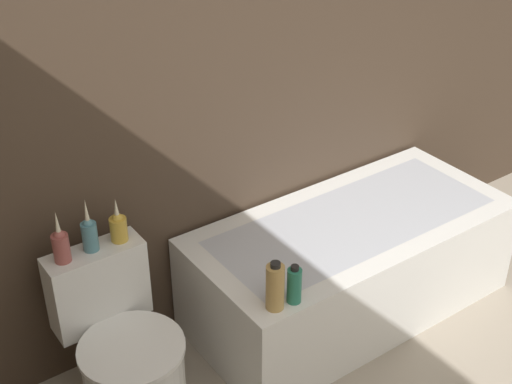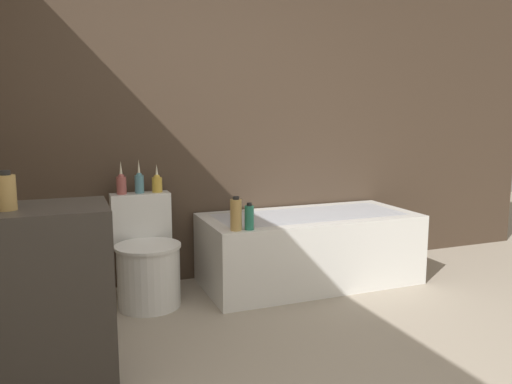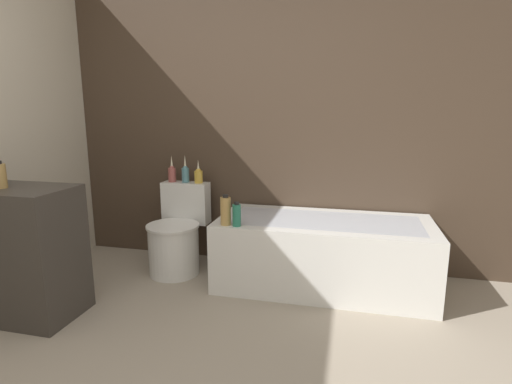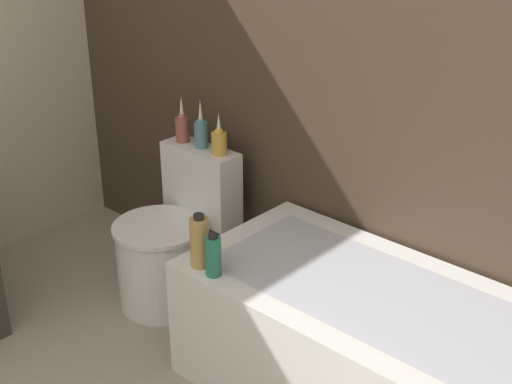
{
  "view_description": "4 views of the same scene",
  "coord_description": "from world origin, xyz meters",
  "px_view_note": "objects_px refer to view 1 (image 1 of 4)",
  "views": [
    {
      "loc": [
        -1.35,
        -0.29,
        2.44
      ],
      "look_at": [
        0.07,
        1.73,
        0.95
      ],
      "focal_mm": 50.0,
      "sensor_mm": 36.0,
      "label": 1
    },
    {
      "loc": [
        -1.03,
        -1.53,
        1.28
      ],
      "look_at": [
        0.17,
        1.56,
        0.77
      ],
      "focal_mm": 35.0,
      "sensor_mm": 36.0,
      "label": 2
    },
    {
      "loc": [
        0.89,
        -1.19,
        1.36
      ],
      "look_at": [
        0.22,
        1.58,
        0.77
      ],
      "focal_mm": 28.0,
      "sensor_mm": 36.0,
      "label": 3
    },
    {
      "loc": [
        1.8,
        -0.14,
        1.98
      ],
      "look_at": [
        0.2,
        1.61,
        0.87
      ],
      "focal_mm": 50.0,
      "sensor_mm": 36.0,
      "label": 4
    }
  ],
  "objects_px": {
    "toilet": "(127,361)",
    "vase_bronze": "(118,226)",
    "shampoo_bottle_short": "(294,285)",
    "bathtub": "(349,264)",
    "vase_gold": "(61,244)",
    "vase_silver": "(89,233)",
    "shampoo_bottle_tall": "(275,287)"
  },
  "relations": [
    {
      "from": "bathtub",
      "to": "vase_gold",
      "type": "distance_m",
      "value": 1.48
    },
    {
      "from": "bathtub",
      "to": "shampoo_bottle_tall",
      "type": "xyz_separation_m",
      "value": [
        -0.69,
        -0.3,
        0.37
      ]
    },
    {
      "from": "vase_silver",
      "to": "shampoo_bottle_tall",
      "type": "height_order",
      "value": "vase_silver"
    },
    {
      "from": "bathtub",
      "to": "shampoo_bottle_tall",
      "type": "bearing_deg",
      "value": -156.84
    },
    {
      "from": "toilet",
      "to": "shampoo_bottle_short",
      "type": "height_order",
      "value": "toilet"
    },
    {
      "from": "bathtub",
      "to": "vase_silver",
      "type": "distance_m",
      "value": 1.37
    },
    {
      "from": "vase_bronze",
      "to": "shampoo_bottle_tall",
      "type": "distance_m",
      "value": 0.69
    },
    {
      "from": "vase_bronze",
      "to": "shampoo_bottle_short",
      "type": "relative_size",
      "value": 1.11
    },
    {
      "from": "bathtub",
      "to": "shampoo_bottle_short",
      "type": "xyz_separation_m",
      "value": [
        -0.61,
        -0.31,
        0.35
      ]
    },
    {
      "from": "vase_silver",
      "to": "vase_bronze",
      "type": "xyz_separation_m",
      "value": [
        0.12,
        -0.0,
        -0.01
      ]
    },
    {
      "from": "toilet",
      "to": "vase_gold",
      "type": "height_order",
      "value": "vase_gold"
    },
    {
      "from": "bathtub",
      "to": "toilet",
      "type": "height_order",
      "value": "toilet"
    },
    {
      "from": "toilet",
      "to": "vase_bronze",
      "type": "relative_size",
      "value": 3.66
    },
    {
      "from": "bathtub",
      "to": "shampoo_bottle_short",
      "type": "relative_size",
      "value": 9.03
    },
    {
      "from": "vase_gold",
      "to": "shampoo_bottle_short",
      "type": "distance_m",
      "value": 0.95
    },
    {
      "from": "bathtub",
      "to": "shampoo_bottle_tall",
      "type": "height_order",
      "value": "shampoo_bottle_tall"
    },
    {
      "from": "vase_bronze",
      "to": "shampoo_bottle_short",
      "type": "bearing_deg",
      "value": -47.1
    },
    {
      "from": "bathtub",
      "to": "toilet",
      "type": "bearing_deg",
      "value": 179.57
    },
    {
      "from": "vase_gold",
      "to": "vase_bronze",
      "type": "bearing_deg",
      "value": 0.45
    },
    {
      "from": "vase_gold",
      "to": "shampoo_bottle_short",
      "type": "relative_size",
      "value": 1.29
    },
    {
      "from": "vase_gold",
      "to": "vase_silver",
      "type": "relative_size",
      "value": 0.97
    },
    {
      "from": "bathtub",
      "to": "vase_bronze",
      "type": "distance_m",
      "value": 1.25
    },
    {
      "from": "bathtub",
      "to": "shampoo_bottle_tall",
      "type": "distance_m",
      "value": 0.84
    },
    {
      "from": "vase_gold",
      "to": "vase_silver",
      "type": "height_order",
      "value": "vase_silver"
    },
    {
      "from": "toilet",
      "to": "vase_bronze",
      "type": "bearing_deg",
      "value": 60.83
    },
    {
      "from": "vase_gold",
      "to": "vase_silver",
      "type": "bearing_deg",
      "value": 2.85
    },
    {
      "from": "toilet",
      "to": "shampoo_bottle_short",
      "type": "relative_size",
      "value": 4.07
    },
    {
      "from": "toilet",
      "to": "shampoo_bottle_tall",
      "type": "height_order",
      "value": "shampoo_bottle_tall"
    },
    {
      "from": "vase_bronze",
      "to": "vase_silver",
      "type": "bearing_deg",
      "value": 178.04
    },
    {
      "from": "shampoo_bottle_tall",
      "to": "shampoo_bottle_short",
      "type": "bearing_deg",
      "value": -8.8
    },
    {
      "from": "bathtub",
      "to": "toilet",
      "type": "distance_m",
      "value": 1.24
    },
    {
      "from": "toilet",
      "to": "shampoo_bottle_short",
      "type": "xyz_separation_m",
      "value": [
        0.63,
        -0.32,
        0.32
      ]
    }
  ]
}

